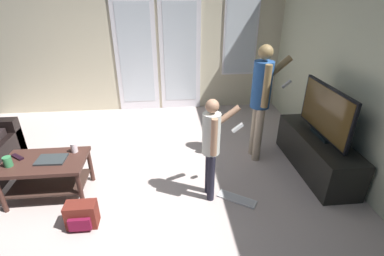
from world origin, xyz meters
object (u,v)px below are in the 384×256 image
backpack (82,215)px  person_child (212,142)px  loose_keyboard (237,199)px  tv_remote_black (17,157)px  coffee_table (47,170)px  cup_near_edge (8,162)px  person_adult (262,94)px  flat_screen_tv (326,112)px  laptop_closed (51,160)px  tv_stand (316,153)px  cup_by_laptop (74,148)px

backpack → person_child: bearing=13.8°
loose_keyboard → tv_remote_black: size_ratio=2.57×
coffee_table → backpack: 0.73m
backpack → cup_near_edge: (-0.79, 0.44, 0.39)m
person_adult → tv_remote_black: 2.96m
flat_screen_tv → loose_keyboard: 1.49m
person_adult → laptop_closed: size_ratio=5.14×
flat_screen_tv → cup_near_edge: bearing=-175.5°
coffee_table → flat_screen_tv: flat_screen_tv is taller
backpack → cup_near_edge: 0.99m
cup_near_edge → person_adult: bearing=12.7°
tv_stand → laptop_closed: laptop_closed is taller
person_adult → tv_remote_black: person_adult is taller
tv_stand → cup_by_laptop: (-2.96, -0.05, 0.28)m
loose_keyboard → tv_remote_black: tv_remote_black is taller
backpack → loose_keyboard: backpack is taller
loose_keyboard → tv_remote_black: bearing=171.1°
person_adult → backpack: person_adult is taller
coffee_table → person_adult: size_ratio=0.56×
person_adult → person_child: (-0.76, -0.77, -0.22)m
loose_keyboard → cup_by_laptop: cup_by_laptop is taller
tv_stand → backpack: tv_stand is taller
loose_keyboard → laptop_closed: size_ratio=1.45×
coffee_table → person_child: size_ratio=0.74×
tv_remote_black → cup_near_edge: bearing=-58.5°
coffee_table → backpack: coffee_table is taller
coffee_table → cup_by_laptop: bearing=28.0°
person_child → backpack: person_child is taller
flat_screen_tv → loose_keyboard: (-1.15, -0.50, -0.80)m
coffee_table → person_child: 1.86m
laptop_closed → backpack: bearing=-50.9°
flat_screen_tv → tv_remote_black: (-3.56, -0.12, -0.33)m
laptop_closed → tv_remote_black: size_ratio=1.78×
flat_screen_tv → person_child: person_child is taller
flat_screen_tv → cup_by_laptop: bearing=-179.0°
cup_by_laptop → person_adult: bearing=10.5°
loose_keyboard → backpack: bearing=-172.2°
backpack → tv_remote_black: (-0.78, 0.60, 0.35)m
tv_stand → cup_near_edge: size_ratio=12.69×
person_child → cup_near_edge: (-2.13, 0.12, -0.19)m
tv_stand → tv_remote_black: size_ratio=8.22×
tv_remote_black → flat_screen_tv: bearing=38.9°
person_adult → laptop_closed: (-2.49, -0.58, -0.45)m
laptop_closed → loose_keyboard: bearing=-6.2°
coffee_table → laptop_closed: size_ratio=2.89×
coffee_table → cup_near_edge: 0.38m
coffee_table → loose_keyboard: coffee_table is taller
flat_screen_tv → loose_keyboard: size_ratio=2.39×
person_child → cup_by_laptop: size_ratio=10.56×
laptop_closed → cup_near_edge: (-0.41, -0.07, 0.04)m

